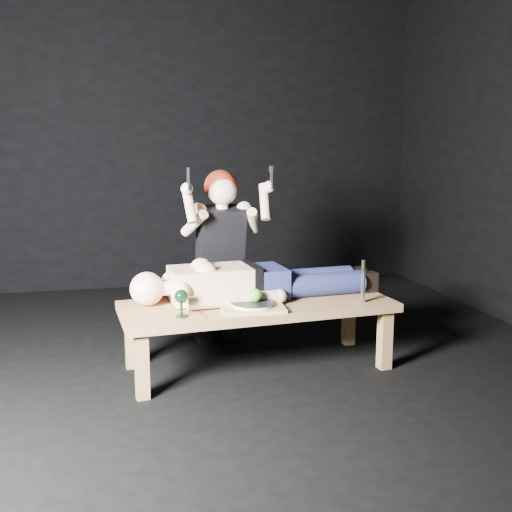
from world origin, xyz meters
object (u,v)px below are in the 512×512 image
(serving_tray, at_px, (252,307))
(carving_knife, at_px, (363,281))
(goblet, at_px, (181,303))
(lying_man, at_px, (260,277))
(table, at_px, (258,335))
(kneeling_woman, at_px, (218,255))

(serving_tray, distance_m, carving_knife, 0.75)
(carving_knife, bearing_deg, goblet, 178.68)
(lying_man, bearing_deg, carving_knife, -29.53)
(table, bearing_deg, kneeling_woman, 100.12)
(kneeling_woman, bearing_deg, lying_man, -72.00)
(lying_man, relative_size, goblet, 11.16)
(serving_tray, distance_m, goblet, 0.46)
(lying_man, xyz_separation_m, goblet, (-0.57, -0.36, -0.06))
(table, distance_m, serving_tray, 0.30)
(serving_tray, xyz_separation_m, carving_knife, (0.74, 0.01, 0.13))
(lying_man, xyz_separation_m, serving_tray, (-0.12, -0.29, -0.13))
(lying_man, distance_m, kneeling_woman, 0.51)
(table, bearing_deg, goblet, -161.60)
(serving_tray, bearing_deg, carving_knife, 0.49)
(table, height_order, serving_tray, serving_tray)
(serving_tray, relative_size, carving_knife, 1.40)
(kneeling_woman, xyz_separation_m, carving_knife, (0.83, -0.75, -0.07))
(table, distance_m, lying_man, 0.39)
(table, relative_size, kneeling_woman, 1.33)
(table, distance_m, carving_knife, 0.78)
(serving_tray, height_order, carving_knife, carving_knife)
(kneeling_woman, xyz_separation_m, serving_tray, (0.08, -0.76, -0.20))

